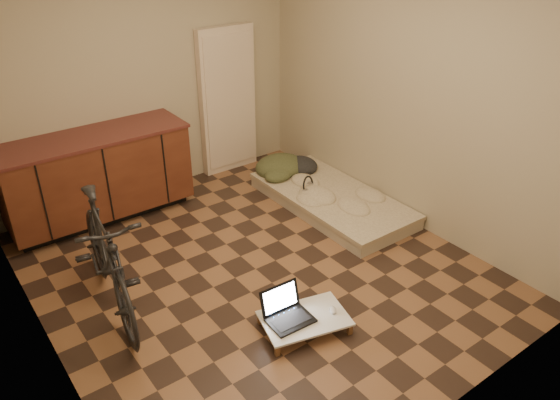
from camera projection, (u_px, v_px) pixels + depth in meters
room_shell at (252, 133)px, 4.25m from camera, size 3.50×4.00×2.60m
cabinets at (97, 177)px, 5.46m from camera, size 1.84×0.62×0.91m
appliance_panel at (228, 101)px, 6.33m from camera, size 0.70×0.10×1.70m
bicycle at (106, 252)px, 4.19m from camera, size 0.70×1.68×1.05m
futon at (332, 200)px, 5.84m from camera, size 0.89×1.84×0.16m
clothing_pile at (286, 160)px, 6.25m from camera, size 0.63×0.52×0.25m
headphones at (308, 185)px, 5.81m from camera, size 0.30×0.29×0.15m
lap_desk at (305, 319)px, 4.16m from camera, size 0.74×0.57×0.11m
laptop at (287, 312)px, 4.13m from camera, size 0.35×0.32×0.23m
mouse at (333, 310)px, 4.20m from camera, size 0.09×0.11×0.03m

